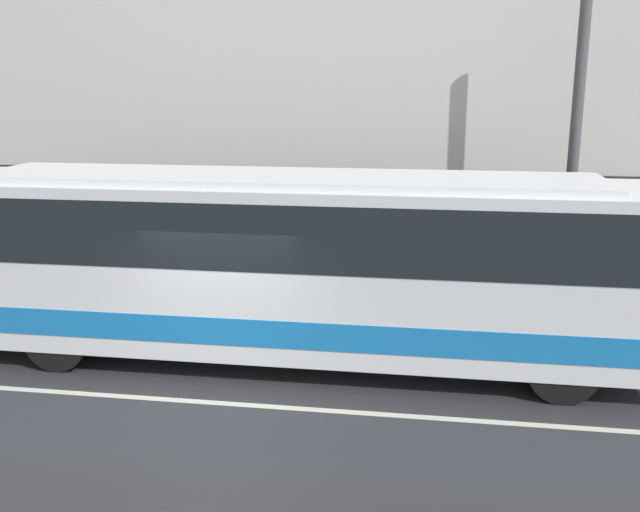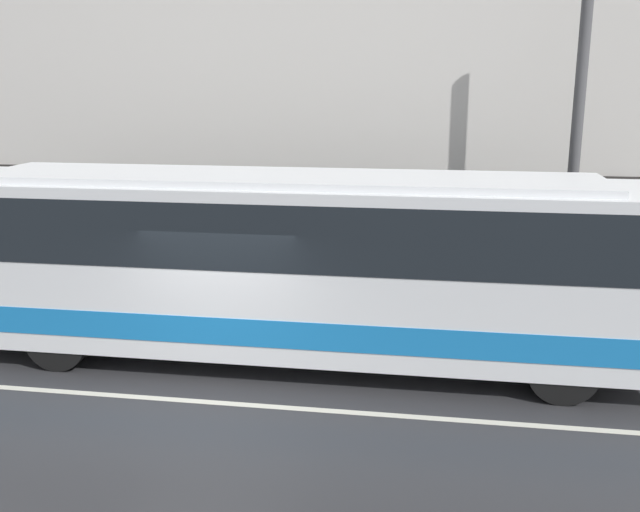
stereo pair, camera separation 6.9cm
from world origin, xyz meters
The scene contains 6 objects.
ground_plane centered at (0.00, 0.00, 0.00)m, with size 60.00×60.00×0.00m, color #2D2D30.
sidewalk centered at (0.00, 5.14, 0.09)m, with size 60.00×2.29×0.18m.
building_facade centered at (0.00, 6.43, 6.36)m, with size 60.00×0.35×13.14m.
lane_stripe centered at (0.00, 0.00, 0.00)m, with size 54.00×0.14×0.01m.
transit_bus centered at (0.82, 1.96, 1.83)m, with size 12.23×2.56×3.26m.
utility_pole_near centered at (5.94, 4.71, 3.65)m, with size 0.22×0.22×6.94m.
Camera 1 is at (3.21, -9.64, 4.77)m, focal length 40.00 mm.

